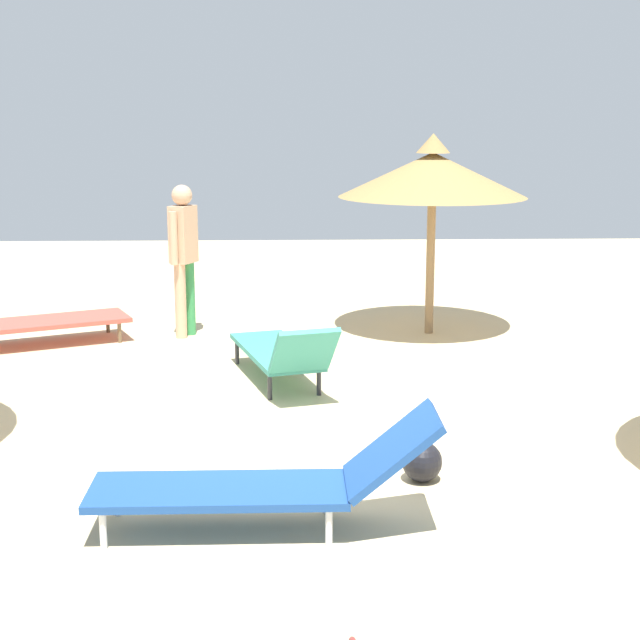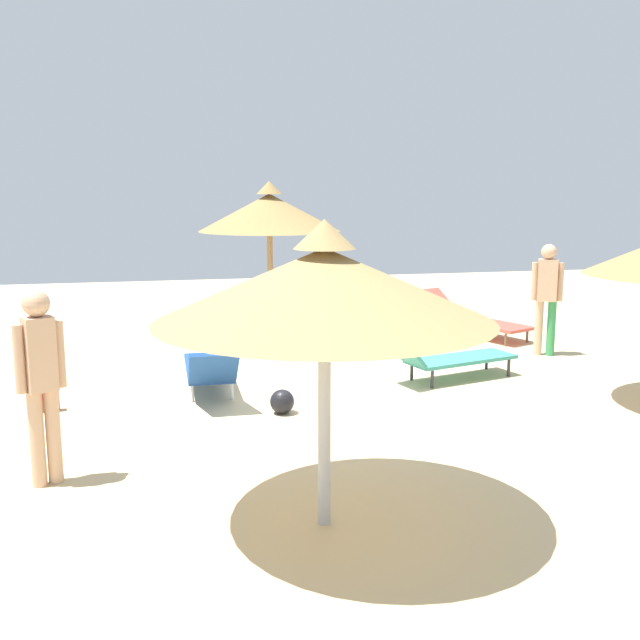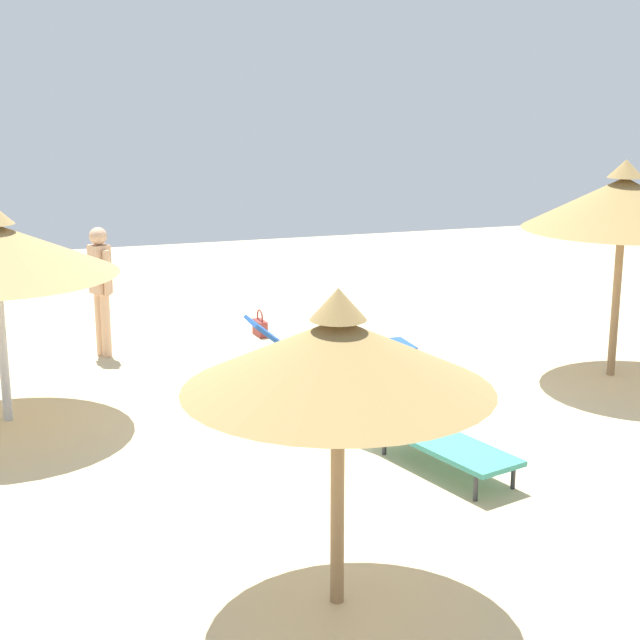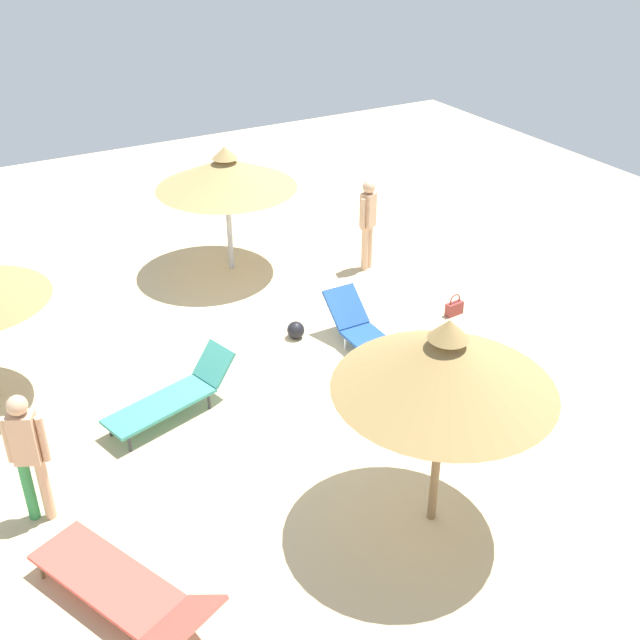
{
  "view_description": "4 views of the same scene",
  "coord_description": "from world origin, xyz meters",
  "px_view_note": "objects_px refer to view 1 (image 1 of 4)",
  "views": [
    {
      "loc": [
        -7.26,
        0.1,
        2.57
      ],
      "look_at": [
        -0.12,
        -0.14,
        1.0
      ],
      "focal_mm": 53.74,
      "sensor_mm": 36.0,
      "label": 1
    },
    {
      "loc": [
        -2.24,
        -9.06,
        2.64
      ],
      "look_at": [
        -0.19,
        0.43,
        0.86
      ],
      "focal_mm": 41.43,
      "sensor_mm": 36.0,
      "label": 2
    },
    {
      "loc": [
        9.63,
        -3.65,
        3.68
      ],
      "look_at": [
        -0.94,
        -0.14,
        0.88
      ],
      "focal_mm": 54.45,
      "sensor_mm": 36.0,
      "label": 3
    },
    {
      "loc": [
        4.12,
        8.88,
        6.68
      ],
      "look_at": [
        -0.87,
        0.05,
        0.79
      ],
      "focal_mm": 43.81,
      "sensor_mm": 36.0,
      "label": 4
    }
  ],
  "objects_px": {
    "lounge_chair_back": "(16,320)",
    "lounge_chair_front": "(282,352)",
    "parasol_umbrella_near_right": "(433,175)",
    "person_standing_edge": "(184,250)",
    "beach_ball": "(422,462)",
    "lounge_chair_near_left": "(271,479)"
  },
  "relations": [
    {
      "from": "lounge_chair_near_left",
      "to": "beach_ball",
      "type": "bearing_deg",
      "value": -53.9
    },
    {
      "from": "lounge_chair_near_left",
      "to": "person_standing_edge",
      "type": "distance_m",
      "value": 5.45
    },
    {
      "from": "lounge_chair_near_left",
      "to": "person_standing_edge",
      "type": "bearing_deg",
      "value": 11.5
    },
    {
      "from": "parasol_umbrella_near_right",
      "to": "person_standing_edge",
      "type": "relative_size",
      "value": 1.32
    },
    {
      "from": "parasol_umbrella_near_right",
      "to": "person_standing_edge",
      "type": "bearing_deg",
      "value": 91.44
    },
    {
      "from": "lounge_chair_back",
      "to": "lounge_chair_near_left",
      "type": "distance_m",
      "value": 5.62
    },
    {
      "from": "lounge_chair_back",
      "to": "lounge_chair_front",
      "type": "xyz_separation_m",
      "value": [
        -1.61,
        -2.94,
        0.02
      ]
    },
    {
      "from": "lounge_chair_front",
      "to": "beach_ball",
      "type": "xyz_separation_m",
      "value": [
        -2.44,
        -1.0,
        -0.19
      ]
    },
    {
      "from": "parasol_umbrella_near_right",
      "to": "person_standing_edge",
      "type": "height_order",
      "value": "parasol_umbrella_near_right"
    },
    {
      "from": "person_standing_edge",
      "to": "beach_ball",
      "type": "relative_size",
      "value": 6.07
    },
    {
      "from": "person_standing_edge",
      "to": "lounge_chair_front",
      "type": "bearing_deg",
      "value": -151.49
    },
    {
      "from": "parasol_umbrella_near_right",
      "to": "lounge_chair_front",
      "type": "bearing_deg",
      "value": 141.51
    },
    {
      "from": "person_standing_edge",
      "to": "parasol_umbrella_near_right",
      "type": "bearing_deg",
      "value": -88.56
    },
    {
      "from": "lounge_chair_near_left",
      "to": "person_standing_edge",
      "type": "relative_size",
      "value": 1.24
    },
    {
      "from": "lounge_chair_back",
      "to": "lounge_chair_near_left",
      "type": "relative_size",
      "value": 1.12
    },
    {
      "from": "lounge_chair_back",
      "to": "parasol_umbrella_near_right",
      "type": "bearing_deg",
      "value": -83.26
    },
    {
      "from": "parasol_umbrella_near_right",
      "to": "lounge_chair_near_left",
      "type": "height_order",
      "value": "parasol_umbrella_near_right"
    },
    {
      "from": "lounge_chair_back",
      "to": "person_standing_edge",
      "type": "xyz_separation_m",
      "value": [
        0.48,
        -1.81,
        0.7
      ]
    },
    {
      "from": "lounge_chair_back",
      "to": "beach_ball",
      "type": "bearing_deg",
      "value": -135.81
    },
    {
      "from": "parasol_umbrella_near_right",
      "to": "beach_ball",
      "type": "xyz_separation_m",
      "value": [
        -4.6,
        0.72,
        -1.71
      ]
    },
    {
      "from": "lounge_chair_back",
      "to": "lounge_chair_front",
      "type": "relative_size",
      "value": 1.2
    },
    {
      "from": "beach_ball",
      "to": "lounge_chair_front",
      "type": "bearing_deg",
      "value": 22.21
    }
  ]
}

